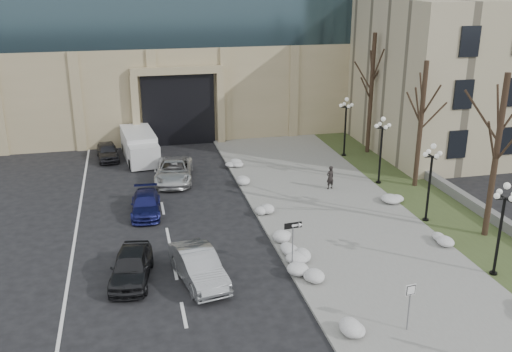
{
  "coord_description": "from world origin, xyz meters",
  "views": [
    {
      "loc": [
        -8.2,
        -14.95,
        13.59
      ],
      "look_at": [
        -1.76,
        12.9,
        3.5
      ],
      "focal_mm": 40.0,
      "sensor_mm": 36.0,
      "label": 1
    }
  ],
  "objects_px": {
    "car_c": "(146,204)",
    "pedestrian": "(330,177)",
    "car_e": "(107,151)",
    "keep_sign": "(410,298)",
    "one_way_sign": "(296,231)",
    "lamppost_d": "(346,119)",
    "car_d": "(174,171)",
    "car_a": "(131,266)",
    "lamppost_a": "(502,217)",
    "lamppost_b": "(431,172)",
    "lamppost_c": "(382,141)",
    "box_truck": "(140,146)",
    "car_b": "(199,266)"
  },
  "relations": [
    {
      "from": "box_truck",
      "to": "car_b",
      "type": "bearing_deg",
      "value": -90.09
    },
    {
      "from": "car_d",
      "to": "box_truck",
      "type": "height_order",
      "value": "box_truck"
    },
    {
      "from": "lamppost_d",
      "to": "pedestrian",
      "type": "bearing_deg",
      "value": -118.22
    },
    {
      "from": "car_b",
      "to": "pedestrian",
      "type": "distance_m",
      "value": 14.19
    },
    {
      "from": "car_a",
      "to": "car_e",
      "type": "distance_m",
      "value": 19.58
    },
    {
      "from": "car_c",
      "to": "car_d",
      "type": "distance_m",
      "value": 5.89
    },
    {
      "from": "one_way_sign",
      "to": "lamppost_d",
      "type": "bearing_deg",
      "value": 56.0
    },
    {
      "from": "car_e",
      "to": "keep_sign",
      "type": "height_order",
      "value": "keep_sign"
    },
    {
      "from": "car_b",
      "to": "car_e",
      "type": "relative_size",
      "value": 1.22
    },
    {
      "from": "car_d",
      "to": "car_e",
      "type": "height_order",
      "value": "car_d"
    },
    {
      "from": "keep_sign",
      "to": "lamppost_d",
      "type": "xyz_separation_m",
      "value": [
        6.17,
        22.74,
        1.48
      ]
    },
    {
      "from": "car_a",
      "to": "box_truck",
      "type": "relative_size",
      "value": 0.65
    },
    {
      "from": "box_truck",
      "to": "keep_sign",
      "type": "relative_size",
      "value": 3.1
    },
    {
      "from": "car_a",
      "to": "keep_sign",
      "type": "bearing_deg",
      "value": -23.32
    },
    {
      "from": "box_truck",
      "to": "lamppost_d",
      "type": "xyz_separation_m",
      "value": [
        15.73,
        -3.11,
        2.07
      ]
    },
    {
      "from": "car_c",
      "to": "pedestrian",
      "type": "relative_size",
      "value": 2.63
    },
    {
      "from": "lamppost_b",
      "to": "lamppost_d",
      "type": "bearing_deg",
      "value": 90.0
    },
    {
      "from": "box_truck",
      "to": "lamppost_d",
      "type": "relative_size",
      "value": 1.41
    },
    {
      "from": "car_c",
      "to": "pedestrian",
      "type": "bearing_deg",
      "value": 9.31
    },
    {
      "from": "box_truck",
      "to": "lamppost_b",
      "type": "relative_size",
      "value": 1.41
    },
    {
      "from": "lamppost_c",
      "to": "one_way_sign",
      "type": "bearing_deg",
      "value": -131.55
    },
    {
      "from": "one_way_sign",
      "to": "box_truck",
      "type": "bearing_deg",
      "value": 103.08
    },
    {
      "from": "box_truck",
      "to": "lamppost_d",
      "type": "bearing_deg",
      "value": -16.87
    },
    {
      "from": "car_e",
      "to": "car_d",
      "type": "bearing_deg",
      "value": -58.89
    },
    {
      "from": "car_b",
      "to": "keep_sign",
      "type": "xyz_separation_m",
      "value": [
        7.62,
        -5.92,
        0.82
      ]
    },
    {
      "from": "car_b",
      "to": "lamppost_a",
      "type": "height_order",
      "value": "lamppost_a"
    },
    {
      "from": "car_b",
      "to": "pedestrian",
      "type": "relative_size",
      "value": 2.94
    },
    {
      "from": "pedestrian",
      "to": "car_d",
      "type": "bearing_deg",
      "value": -40.69
    },
    {
      "from": "car_b",
      "to": "lamppost_b",
      "type": "height_order",
      "value": "lamppost_b"
    },
    {
      "from": "car_a",
      "to": "car_d",
      "type": "relative_size",
      "value": 0.81
    },
    {
      "from": "car_e",
      "to": "pedestrian",
      "type": "xyz_separation_m",
      "value": [
        14.54,
        -10.36,
        0.26
      ]
    },
    {
      "from": "lamppost_b",
      "to": "lamppost_d",
      "type": "height_order",
      "value": "same"
    },
    {
      "from": "box_truck",
      "to": "car_a",
      "type": "bearing_deg",
      "value": -99.01
    },
    {
      "from": "car_e",
      "to": "one_way_sign",
      "type": "distance_m",
      "value": 22.24
    },
    {
      "from": "car_d",
      "to": "car_e",
      "type": "relative_size",
      "value": 1.4
    },
    {
      "from": "one_way_sign",
      "to": "keep_sign",
      "type": "xyz_separation_m",
      "value": [
        2.88,
        -6.04,
        -0.47
      ]
    },
    {
      "from": "car_a",
      "to": "lamppost_b",
      "type": "distance_m",
      "value": 17.28
    },
    {
      "from": "lamppost_d",
      "to": "car_a",
      "type": "bearing_deg",
      "value": -136.43
    },
    {
      "from": "car_d",
      "to": "lamppost_d",
      "type": "relative_size",
      "value": 1.13
    },
    {
      "from": "car_d",
      "to": "lamppost_d",
      "type": "bearing_deg",
      "value": 18.94
    },
    {
      "from": "one_way_sign",
      "to": "lamppost_c",
      "type": "distance_m",
      "value": 13.68
    },
    {
      "from": "car_a",
      "to": "lamppost_d",
      "type": "distance_m",
      "value": 23.37
    },
    {
      "from": "car_d",
      "to": "keep_sign",
      "type": "distance_m",
      "value": 21.46
    },
    {
      "from": "pedestrian",
      "to": "lamppost_a",
      "type": "relative_size",
      "value": 0.33
    },
    {
      "from": "car_a",
      "to": "car_c",
      "type": "bearing_deg",
      "value": 91.44
    },
    {
      "from": "box_truck",
      "to": "one_way_sign",
      "type": "bearing_deg",
      "value": -77.03
    },
    {
      "from": "box_truck",
      "to": "lamppost_c",
      "type": "height_order",
      "value": "lamppost_c"
    },
    {
      "from": "car_e",
      "to": "lamppost_d",
      "type": "bearing_deg",
      "value": -16.58
    },
    {
      "from": "lamppost_c",
      "to": "car_b",
      "type": "bearing_deg",
      "value": -143.18
    },
    {
      "from": "pedestrian",
      "to": "keep_sign",
      "type": "distance_m",
      "value": 16.09
    }
  ]
}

